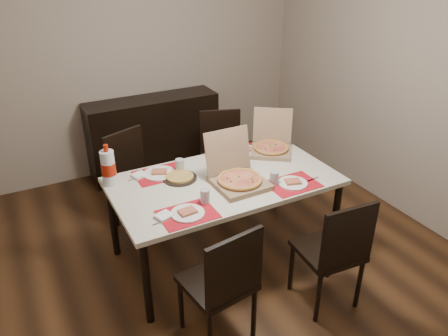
{
  "coord_description": "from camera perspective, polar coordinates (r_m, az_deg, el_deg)",
  "views": [
    {
      "loc": [
        -1.48,
        -2.76,
        2.46
      ],
      "look_at": [
        -0.03,
        -0.02,
        0.85
      ],
      "focal_mm": 35.0,
      "sensor_mm": 36.0,
      "label": 1
    }
  ],
  "objects": [
    {
      "name": "napkin_loose",
      "position": [
        3.51,
        0.67,
        -1.56
      ],
      "size": [
        0.16,
        0.16,
        0.02
      ],
      "primitive_type": "cube",
      "rotation": [
        0.0,
        0.0,
        0.97
      ],
      "color": "white",
      "rests_on": "dining_table"
    },
    {
      "name": "setting_far_right",
      "position": [
        3.96,
        2.7,
        2.21
      ],
      "size": [
        0.49,
        0.3,
        0.11
      ],
      "color": "red",
      "rests_on": "dining_table"
    },
    {
      "name": "pizza_box_right",
      "position": [
        4.01,
        6.18,
        2.96
      ],
      "size": [
        0.52,
        0.53,
        0.36
      ],
      "color": "#85694C",
      "rests_on": "dining_table"
    },
    {
      "name": "dining_table",
      "position": [
        3.57,
        -0.0,
        -2.38
      ],
      "size": [
        1.8,
        1.0,
        0.75
      ],
      "color": "beige",
      "rests_on": "ground"
    },
    {
      "name": "setting_near_left",
      "position": [
        3.12,
        -4.51,
        -5.38
      ],
      "size": [
        0.48,
        0.3,
        0.11
      ],
      "color": "red",
      "rests_on": "dining_table"
    },
    {
      "name": "chair_near_right",
      "position": [
        3.25,
        14.25,
        -10.29
      ],
      "size": [
        0.45,
        0.45,
        0.93
      ],
      "color": "black",
      "rests_on": "ground"
    },
    {
      "name": "setting_far_left",
      "position": [
        3.64,
        -8.06,
        -0.48
      ],
      "size": [
        0.47,
        0.3,
        0.11
      ],
      "color": "red",
      "rests_on": "dining_table"
    },
    {
      "name": "chair_near_left",
      "position": [
        2.91,
        -0.11,
        -14.6
      ],
      "size": [
        0.48,
        0.48,
        0.93
      ],
      "color": "black",
      "rests_on": "ground"
    },
    {
      "name": "chair_far_left",
      "position": [
        4.17,
        -11.65,
        -0.99
      ],
      "size": [
        0.54,
        0.54,
        0.93
      ],
      "color": "black",
      "rests_on": "ground"
    },
    {
      "name": "chair_far_right",
      "position": [
        4.55,
        -0.28,
        2.11
      ],
      "size": [
        0.54,
        0.54,
        0.93
      ],
      "color": "black",
      "rests_on": "ground"
    },
    {
      "name": "ground",
      "position": [
        3.98,
        0.2,
        -10.86
      ],
      "size": [
        3.8,
        4.0,
        0.02
      ],
      "primitive_type": "cube",
      "color": "#472A15",
      "rests_on": "ground"
    },
    {
      "name": "sideboard",
      "position": [
        5.18,
        -9.13,
        4.23
      ],
      "size": [
        1.5,
        0.4,
        0.9
      ],
      "primitive_type": "cube",
      "color": "black",
      "rests_on": "ground"
    },
    {
      "name": "setting_near_right",
      "position": [
        3.49,
        8.3,
        -1.79
      ],
      "size": [
        0.45,
        0.3,
        0.11
      ],
      "color": "red",
      "rests_on": "dining_table"
    },
    {
      "name": "faina_plate",
      "position": [
        3.55,
        -5.79,
        -1.23
      ],
      "size": [
        0.28,
        0.28,
        0.03
      ],
      "color": "black",
      "rests_on": "dining_table"
    },
    {
      "name": "pizza_box_center",
      "position": [
        3.44,
        1.79,
        -1.16
      ],
      "size": [
        0.4,
        0.44,
        0.4
      ],
      "color": "#85694C",
      "rests_on": "dining_table"
    },
    {
      "name": "room_walls",
      "position": [
        3.59,
        -3.13,
        15.75
      ],
      "size": [
        3.84,
        4.02,
        2.62
      ],
      "color": "gray",
      "rests_on": "ground"
    },
    {
      "name": "dip_bowl",
      "position": [
        3.74,
        -0.89,
        0.47
      ],
      "size": [
        0.14,
        0.14,
        0.03
      ],
      "primitive_type": "imported",
      "rotation": [
        0.0,
        0.0,
        -0.25
      ],
      "color": "white",
      "rests_on": "dining_table"
    },
    {
      "name": "soda_bottle",
      "position": [
        3.52,
        -14.86,
        0.02
      ],
      "size": [
        0.11,
        0.11,
        0.34
      ],
      "color": "silver",
      "rests_on": "dining_table"
    }
  ]
}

